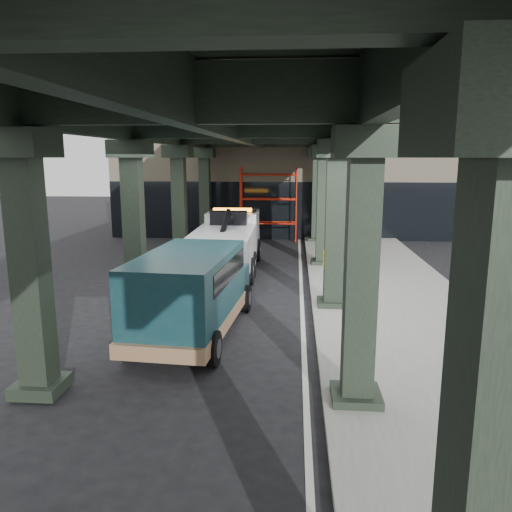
% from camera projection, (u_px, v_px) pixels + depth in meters
% --- Properties ---
extents(ground, '(90.00, 90.00, 0.00)m').
position_uv_depth(ground, '(239.00, 329.00, 13.29)').
color(ground, black).
rests_on(ground, ground).
extents(sidewalk, '(5.00, 40.00, 0.15)m').
position_uv_depth(sidewalk, '(396.00, 308.00, 14.89)').
color(sidewalk, gray).
rests_on(sidewalk, ground).
extents(lane_stripe, '(0.12, 38.00, 0.01)m').
position_uv_depth(lane_stripe, '(302.00, 309.00, 15.12)').
color(lane_stripe, silver).
rests_on(lane_stripe, ground).
extents(viaduct, '(7.40, 32.00, 6.40)m').
position_uv_depth(viaduct, '(232.00, 123.00, 14.22)').
color(viaduct, black).
rests_on(viaduct, ground).
extents(building, '(22.00, 10.00, 8.00)m').
position_uv_depth(building, '(304.00, 166.00, 31.92)').
color(building, '#C6B793').
rests_on(building, ground).
extents(scaffolding, '(3.08, 0.88, 4.00)m').
position_uv_depth(scaffolding, '(269.00, 202.00, 27.21)').
color(scaffolding, red).
rests_on(scaffolding, ground).
extents(tow_truck, '(2.41, 7.72, 2.52)m').
position_uv_depth(tow_truck, '(228.00, 241.00, 19.83)').
color(tow_truck, black).
rests_on(tow_truck, ground).
extents(towed_van, '(2.57, 5.63, 2.22)m').
position_uv_depth(towed_van, '(192.00, 291.00, 12.59)').
color(towed_van, '#10343B').
rests_on(towed_van, ground).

